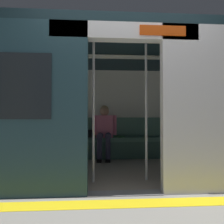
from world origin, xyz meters
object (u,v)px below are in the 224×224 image
Objects in this scene: bench_seat at (112,142)px; person_seated at (104,128)px; grab_pole_door at (93,110)px; train_car at (113,87)px; grab_pole_far at (146,111)px; handbag at (88,134)px; book at (119,137)px.

person_seated is at bearing 16.61° from bench_seat.
grab_pole_door is at bearing 83.07° from person_seated.
person_seated is at bearing -96.93° from grab_pole_door.
train_car reaches higher than grab_pole_door.
bench_seat is 1.41× the size of grab_pole_far.
grab_pole_door is (-0.15, 1.89, 0.47)m from handbag.
person_seated is 4.59× the size of handbag.
bench_seat is 2.41× the size of person_seated.
bench_seat is (-0.05, -1.07, -1.09)m from train_car.
handbag is at bearing -63.26° from grab_pole_far.
bench_seat is 11.06× the size of handbag.
train_car is 2.23× the size of bench_seat.
grab_pole_far is at bearing 116.74° from handbag.
train_car reaches higher than person_seated.
bench_seat is 1.41× the size of grab_pole_door.
person_seated is at bearing -83.13° from train_car.
grab_pole_far is (-0.39, 1.75, 0.66)m from bench_seat.
train_car is at bearing -114.40° from grab_pole_door.
book is at bearing 176.97° from handbag.
train_car is 0.92m from grab_pole_door.
book reaches higher than bench_seat.
train_car is 1.54m from handbag.
person_seated is 0.42m from book.
book is 1.89m from grab_pole_far.
grab_pole_door is at bearing 65.60° from train_car.
grab_pole_far reaches higher than bench_seat.
book is (-0.35, -0.10, -0.20)m from person_seated.
handbag is 0.72m from book.
handbag is (0.48, -1.15, -0.90)m from train_car.
book is at bearing -101.57° from train_car.
bench_seat is 13.07× the size of book.
grab_pole_door reaches higher than person_seated.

